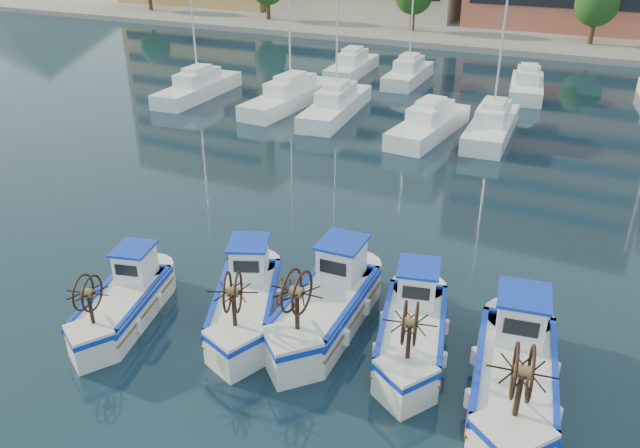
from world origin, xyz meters
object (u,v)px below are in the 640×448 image
(fishing_boat_c, at_px, (327,302))
(fishing_boat_e, at_px, (515,370))
(fishing_boat_a, at_px, (124,299))
(fishing_boat_d, at_px, (413,327))
(fishing_boat_b, at_px, (246,299))

(fishing_boat_c, height_order, fishing_boat_e, fishing_boat_e)
(fishing_boat_a, xyz_separation_m, fishing_boat_c, (5.83, 2.56, 0.13))
(fishing_boat_d, height_order, fishing_boat_e, fishing_boat_e)
(fishing_boat_a, distance_m, fishing_boat_b, 3.82)
(fishing_boat_e, bearing_deg, fishing_boat_d, 156.80)
(fishing_boat_b, bearing_deg, fishing_boat_a, -178.57)
(fishing_boat_e, bearing_deg, fishing_boat_a, 179.69)
(fishing_boat_a, bearing_deg, fishing_boat_b, 10.52)
(fishing_boat_b, relative_size, fishing_boat_e, 0.90)
(fishing_boat_c, distance_m, fishing_boat_e, 5.84)
(fishing_boat_d, xyz_separation_m, fishing_boat_e, (3.06, -0.74, 0.10))
(fishing_boat_b, relative_size, fishing_boat_d, 1.01)
(fishing_boat_b, relative_size, fishing_boat_c, 0.94)
(fishing_boat_a, distance_m, fishing_boat_d, 8.96)
(fishing_boat_b, bearing_deg, fishing_boat_c, -4.50)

